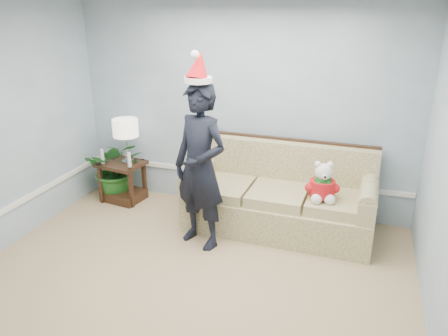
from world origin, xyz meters
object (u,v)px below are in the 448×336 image
table_lamp (125,130)px  teddy_bear (322,186)px  side_table (123,185)px  man (200,167)px  houseplant (116,169)px  sofa (280,199)px

table_lamp → teddy_bear: 2.75m
side_table → man: man is taller
table_lamp → houseplant: size_ratio=0.71×
houseplant → table_lamp: bearing=-9.1°
side_table → teddy_bear: 2.87m
sofa → houseplant: 2.43m
sofa → side_table: bearing=178.9°
side_table → table_lamp: (0.10, 0.03, 0.82)m
table_lamp → teddy_bear: bearing=-7.8°
side_table → houseplant: bearing=155.9°
sofa → houseplant: size_ratio=2.61×
sofa → man: 1.19m
side_table → teddy_bear: teddy_bear is taller
houseplant → man: (1.64, -0.84, 0.51)m
houseplant → side_table: bearing=-24.1°
sofa → houseplant: bearing=177.6°
sofa → teddy_bear: (0.52, -0.25, 0.35)m
table_lamp → houseplant: table_lamp is taller
side_table → sofa: bearing=-2.4°
table_lamp → houseplant: (-0.24, 0.04, -0.61)m
sofa → man: bearing=-137.8°
side_table → houseplant: 0.26m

